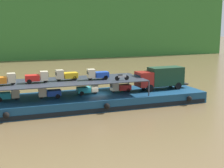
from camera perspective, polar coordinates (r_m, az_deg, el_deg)
ground_plane at (r=42.09m, az=-2.71°, el=-3.80°), size 400.00×400.00×0.00m
cargo_barge at (r=41.89m, az=-2.71°, el=-2.81°), size 28.73×8.26×1.50m
covered_lorry at (r=45.03m, az=8.73°, el=1.19°), size 7.90×2.45×3.10m
cargo_rack at (r=40.44m, az=-7.91°, el=0.50°), size 19.53×6.89×2.00m
mini_truck_lower_stern at (r=40.07m, az=-18.17°, el=-1.84°), size 2.78×1.27×1.38m
mini_truck_lower_aft at (r=40.02m, az=-11.18°, el=-1.52°), size 2.78×1.28×1.38m
mini_truck_lower_mid at (r=41.61m, az=-4.37°, el=-0.89°), size 2.74×1.20×1.38m
mini_truck_lower_fore at (r=42.80m, az=1.47°, el=-0.54°), size 2.78×1.26×1.38m
mini_truck_upper_stern at (r=38.96m, az=-18.83°, el=0.78°), size 2.78×1.27×1.38m
mini_truck_upper_mid at (r=39.53m, az=-13.29°, el=1.20°), size 2.79×1.29×1.38m
mini_truck_upper_fore at (r=40.53m, az=-8.21°, el=1.60°), size 2.76×1.24×1.38m
mini_truck_upper_bow at (r=40.84m, az=-2.63°, el=1.77°), size 2.78×1.28×1.38m
motorcycle_upper_port at (r=40.25m, az=1.77°, el=1.27°), size 1.90×0.55×0.87m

